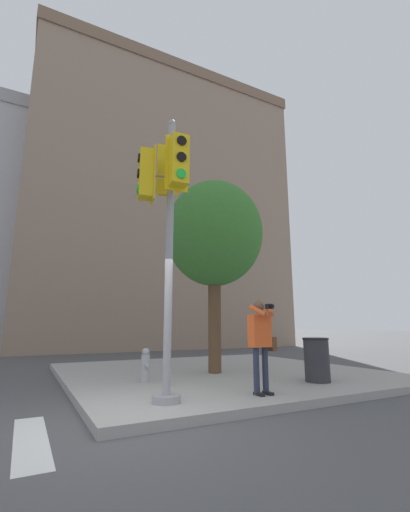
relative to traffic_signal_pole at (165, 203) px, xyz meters
The scene contains 8 objects.
ground_plane 3.60m from the traffic_signal_pole, 146.47° to the right, with size 160.00×160.00×0.00m, color #4C4C4F.
sidewalk_corner 5.42m from the traffic_signal_pole, 47.14° to the left, with size 8.00×8.00×0.15m.
traffic_signal_pole is the anchor object (origin of this frame).
person_photographer 3.02m from the traffic_signal_pole, ahead, with size 0.58×0.54×1.68m.
street_tree 3.69m from the traffic_signal_pole, 46.94° to the left, with size 2.73×2.73×5.28m.
fire_hydrant 3.68m from the traffic_signal_pole, 78.81° to the left, with size 0.19×0.25×0.73m.
trash_bin 4.79m from the traffic_signal_pole, ahead, with size 0.57×0.57×0.94m.
building_right 20.91m from the traffic_signal_pole, 73.48° to the left, with size 17.26×13.66×18.54m.
Camera 1 is at (-1.43, -5.05, 1.37)m, focal length 24.00 mm.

